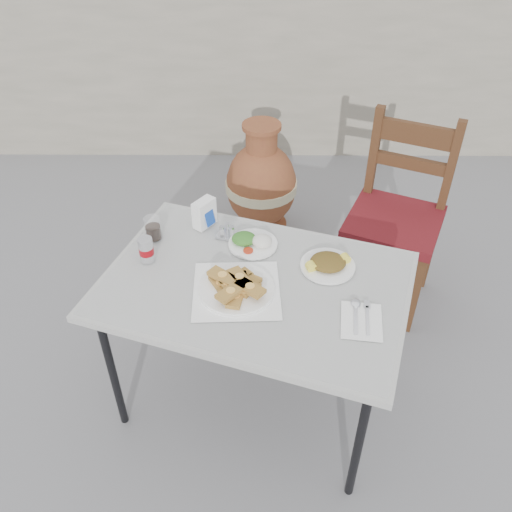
{
  "coord_description": "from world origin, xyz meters",
  "views": [
    {
      "loc": [
        0.12,
        -1.63,
        2.19
      ],
      "look_at": [
        0.11,
        0.03,
        0.83
      ],
      "focal_mm": 38.0,
      "sensor_mm": 36.0,
      "label": 1
    }
  ],
  "objects_px": {
    "pide_plate": "(236,285)",
    "napkin_holder": "(204,213)",
    "cafe_table": "(255,291)",
    "salad_rice_plate": "(252,241)",
    "chair": "(397,215)",
    "soda_can": "(146,250)",
    "condiment_caddy": "(227,232)",
    "salad_chopped_plate": "(328,263)",
    "terracotta_urn": "(261,186)",
    "cola_glass": "(153,229)"
  },
  "relations": [
    {
      "from": "cola_glass",
      "to": "pide_plate",
      "type": "bearing_deg",
      "value": -42.15
    },
    {
      "from": "salad_rice_plate",
      "to": "terracotta_urn",
      "type": "bearing_deg",
      "value": 87.77
    },
    {
      "from": "cafe_table",
      "to": "soda_can",
      "type": "distance_m",
      "value": 0.48
    },
    {
      "from": "terracotta_urn",
      "to": "pide_plate",
      "type": "bearing_deg",
      "value": -94.21
    },
    {
      "from": "pide_plate",
      "to": "salad_rice_plate",
      "type": "height_order",
      "value": "pide_plate"
    },
    {
      "from": "soda_can",
      "to": "terracotta_urn",
      "type": "height_order",
      "value": "soda_can"
    },
    {
      "from": "salad_chopped_plate",
      "to": "terracotta_urn",
      "type": "distance_m",
      "value": 1.32
    },
    {
      "from": "napkin_holder",
      "to": "terracotta_urn",
      "type": "relative_size",
      "value": 0.17
    },
    {
      "from": "salad_rice_plate",
      "to": "napkin_holder",
      "type": "xyz_separation_m",
      "value": [
        -0.22,
        0.15,
        0.05
      ]
    },
    {
      "from": "napkin_holder",
      "to": "terracotta_urn",
      "type": "bearing_deg",
      "value": 111.26
    },
    {
      "from": "pide_plate",
      "to": "cafe_table",
      "type": "bearing_deg",
      "value": 36.11
    },
    {
      "from": "salad_rice_plate",
      "to": "soda_can",
      "type": "relative_size",
      "value": 1.94
    },
    {
      "from": "condiment_caddy",
      "to": "napkin_holder",
      "type": "bearing_deg",
      "value": 141.38
    },
    {
      "from": "condiment_caddy",
      "to": "terracotta_urn",
      "type": "distance_m",
      "value": 1.1
    },
    {
      "from": "chair",
      "to": "soda_can",
      "type": "bearing_deg",
      "value": -128.63
    },
    {
      "from": "pide_plate",
      "to": "napkin_holder",
      "type": "xyz_separation_m",
      "value": [
        -0.16,
        0.44,
        0.03
      ]
    },
    {
      "from": "chair",
      "to": "terracotta_urn",
      "type": "bearing_deg",
      "value": 165.59
    },
    {
      "from": "pide_plate",
      "to": "cola_glass",
      "type": "height_order",
      "value": "cola_glass"
    },
    {
      "from": "salad_chopped_plate",
      "to": "condiment_caddy",
      "type": "xyz_separation_m",
      "value": [
        -0.42,
        0.21,
        0.0
      ]
    },
    {
      "from": "salad_rice_plate",
      "to": "chair",
      "type": "relative_size",
      "value": 0.2
    },
    {
      "from": "cafe_table",
      "to": "napkin_holder",
      "type": "distance_m",
      "value": 0.46
    },
    {
      "from": "salad_chopped_plate",
      "to": "soda_can",
      "type": "bearing_deg",
      "value": 176.87
    },
    {
      "from": "cafe_table",
      "to": "condiment_caddy",
      "type": "distance_m",
      "value": 0.33
    },
    {
      "from": "pide_plate",
      "to": "terracotta_urn",
      "type": "bearing_deg",
      "value": 85.79
    },
    {
      "from": "salad_rice_plate",
      "to": "soda_can",
      "type": "bearing_deg",
      "value": -166.5
    },
    {
      "from": "soda_can",
      "to": "salad_chopped_plate",
      "type": "bearing_deg",
      "value": -3.13
    },
    {
      "from": "napkin_holder",
      "to": "chair",
      "type": "relative_size",
      "value": 0.12
    },
    {
      "from": "cola_glass",
      "to": "condiment_caddy",
      "type": "bearing_deg",
      "value": 2.45
    },
    {
      "from": "salad_rice_plate",
      "to": "salad_chopped_plate",
      "type": "distance_m",
      "value": 0.35
    },
    {
      "from": "cafe_table",
      "to": "salad_chopped_plate",
      "type": "height_order",
      "value": "salad_chopped_plate"
    },
    {
      "from": "cafe_table",
      "to": "salad_chopped_plate",
      "type": "distance_m",
      "value": 0.32
    },
    {
      "from": "condiment_caddy",
      "to": "terracotta_urn",
      "type": "height_order",
      "value": "condiment_caddy"
    },
    {
      "from": "salad_chopped_plate",
      "to": "soda_can",
      "type": "height_order",
      "value": "soda_can"
    },
    {
      "from": "salad_rice_plate",
      "to": "condiment_caddy",
      "type": "xyz_separation_m",
      "value": [
        -0.11,
        0.06,
        0.0
      ]
    },
    {
      "from": "pide_plate",
      "to": "napkin_holder",
      "type": "height_order",
      "value": "napkin_holder"
    },
    {
      "from": "condiment_caddy",
      "to": "terracotta_urn",
      "type": "bearing_deg",
      "value": 81.42
    },
    {
      "from": "chair",
      "to": "condiment_caddy",
      "type": "bearing_deg",
      "value": -128.65
    },
    {
      "from": "soda_can",
      "to": "condiment_caddy",
      "type": "height_order",
      "value": "soda_can"
    },
    {
      "from": "salad_rice_plate",
      "to": "chair",
      "type": "height_order",
      "value": "chair"
    },
    {
      "from": "cola_glass",
      "to": "napkin_holder",
      "type": "xyz_separation_m",
      "value": [
        0.22,
        0.1,
        0.02
      ]
    },
    {
      "from": "chair",
      "to": "terracotta_urn",
      "type": "height_order",
      "value": "chair"
    },
    {
      "from": "salad_rice_plate",
      "to": "cola_glass",
      "type": "height_order",
      "value": "cola_glass"
    },
    {
      "from": "soda_can",
      "to": "chair",
      "type": "bearing_deg",
      "value": 27.16
    },
    {
      "from": "salad_chopped_plate",
      "to": "chair",
      "type": "bearing_deg",
      "value": 55.76
    },
    {
      "from": "soda_can",
      "to": "condiment_caddy",
      "type": "relative_size",
      "value": 1.04
    },
    {
      "from": "terracotta_urn",
      "to": "cola_glass",
      "type": "bearing_deg",
      "value": -114.8
    },
    {
      "from": "salad_chopped_plate",
      "to": "soda_can",
      "type": "xyz_separation_m",
      "value": [
        -0.75,
        0.04,
        0.04
      ]
    },
    {
      "from": "napkin_holder",
      "to": "chair",
      "type": "bearing_deg",
      "value": 57.1
    },
    {
      "from": "salad_chopped_plate",
      "to": "cola_glass",
      "type": "distance_m",
      "value": 0.77
    },
    {
      "from": "cafe_table",
      "to": "salad_rice_plate",
      "type": "distance_m",
      "value": 0.25
    }
  ]
}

